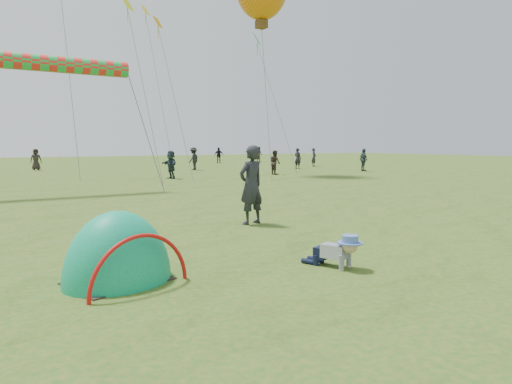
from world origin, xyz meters
TOP-DOWN VIEW (x-y plane):
  - ground at (0.00, 0.00)m, footprint 140.00×140.00m
  - crawling_toddler at (0.18, 0.21)m, footprint 0.75×0.87m
  - popup_tent at (-3.04, 1.31)m, footprint 1.89×1.70m
  - standing_adult at (1.07, 4.36)m, footprint 0.79×0.60m
  - crowd_person_1 at (21.92, 37.23)m, footprint 0.74×0.89m
  - crowd_person_2 at (19.43, 18.91)m, footprint 0.64×1.04m
  - crowd_person_4 at (-0.72, 32.86)m, footprint 0.80×0.53m
  - crowd_person_6 at (17.25, 23.95)m, footprint 0.56×0.69m
  - crowd_person_7 at (11.87, 19.25)m, footprint 0.64×0.80m
  - crowd_person_8 at (16.80, 36.81)m, footprint 1.03×0.79m
  - crowd_person_9 at (9.56, 26.89)m, footprint 1.28×1.18m
  - crowd_person_11 at (4.85, 19.50)m, footprint 0.62×1.54m
  - crowd_person_12 at (20.81, 26.31)m, footprint 0.71×0.65m
  - rainbow_tube_kite at (-2.36, 14.53)m, footprint 6.78×0.64m
  - diamond_kite_1 at (6.48, 28.14)m, footprint 0.84×0.84m
  - diamond_kite_7 at (5.45, 22.76)m, footprint 0.81×0.81m
  - diamond_kite_8 at (2.97, 20.72)m, footprint 0.90×0.90m
  - diamond_kite_9 at (13.39, 23.89)m, footprint 0.99×0.99m

SIDE VIEW (x-z plane):
  - ground at x=0.00m, z-range 0.00..0.00m
  - popup_tent at x=-3.04m, z-range -1.04..1.04m
  - crawling_toddler at x=0.18m, z-range 0.00..0.56m
  - crowd_person_7 at x=11.87m, z-range 0.00..1.58m
  - crowd_person_11 at x=4.85m, z-range 0.00..1.62m
  - crowd_person_12 at x=20.81m, z-range 0.00..1.62m
  - crowd_person_4 at x=-0.72m, z-range 0.00..1.62m
  - crowd_person_8 at x=16.80m, z-range 0.00..1.63m
  - crowd_person_2 at x=19.43m, z-range 0.00..1.65m
  - crowd_person_6 at x=17.25m, z-range 0.00..1.65m
  - crowd_person_1 at x=21.92m, z-range 0.00..1.67m
  - crowd_person_9 at x=9.56m, z-range 0.00..1.72m
  - standing_adult at x=1.07m, z-range 0.00..1.95m
  - rainbow_tube_kite at x=-2.36m, z-range 4.78..5.42m
  - diamond_kite_7 at x=5.45m, z-range 9.14..9.81m
  - diamond_kite_9 at x=13.39m, z-range 9.19..9.99m
  - diamond_kite_8 at x=2.97m, z-range 9.33..10.06m
  - diamond_kite_1 at x=6.48m, z-range 11.28..11.96m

